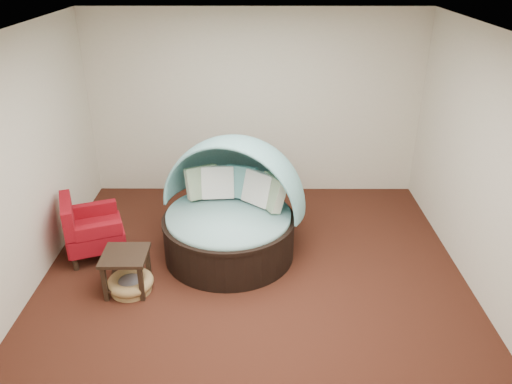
{
  "coord_description": "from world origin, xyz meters",
  "views": [
    {
      "loc": [
        0.05,
        -4.8,
        3.53
      ],
      "look_at": [
        0.03,
        0.6,
        0.87
      ],
      "focal_mm": 35.0,
      "sensor_mm": 36.0,
      "label": 1
    }
  ],
  "objects_px": {
    "canopy_daybed": "(231,202)",
    "side_table": "(126,267)",
    "pet_basket": "(131,283)",
    "red_armchair": "(90,229)"
  },
  "relations": [
    {
      "from": "pet_basket",
      "to": "side_table",
      "type": "relative_size",
      "value": 1.29
    },
    {
      "from": "pet_basket",
      "to": "red_armchair",
      "type": "relative_size",
      "value": 0.73
    },
    {
      "from": "side_table",
      "to": "red_armchair",
      "type": "bearing_deg",
      "value": 130.76
    },
    {
      "from": "red_armchair",
      "to": "pet_basket",
      "type": "bearing_deg",
      "value": -69.77
    },
    {
      "from": "red_armchair",
      "to": "canopy_daybed",
      "type": "bearing_deg",
      "value": -17.75
    },
    {
      "from": "canopy_daybed",
      "to": "side_table",
      "type": "distance_m",
      "value": 1.47
    },
    {
      "from": "pet_basket",
      "to": "side_table",
      "type": "height_order",
      "value": "side_table"
    },
    {
      "from": "pet_basket",
      "to": "red_armchair",
      "type": "xyz_separation_m",
      "value": [
        -0.65,
        0.74,
        0.28
      ]
    },
    {
      "from": "canopy_daybed",
      "to": "red_armchair",
      "type": "xyz_separation_m",
      "value": [
        -1.77,
        -0.1,
        -0.32
      ]
    },
    {
      "from": "canopy_daybed",
      "to": "red_armchair",
      "type": "bearing_deg",
      "value": -158.4
    }
  ]
}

